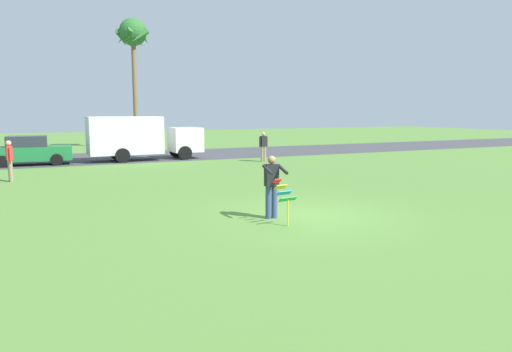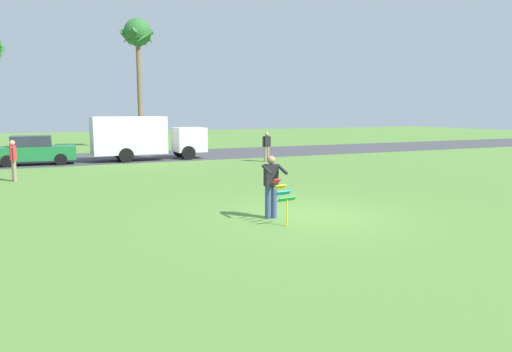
{
  "view_description": "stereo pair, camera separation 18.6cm",
  "coord_description": "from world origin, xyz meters",
  "px_view_note": "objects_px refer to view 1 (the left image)",
  "views": [
    {
      "loc": [
        -6.78,
        -11.07,
        2.93
      ],
      "look_at": [
        -1.06,
        1.15,
        1.05
      ],
      "focal_mm": 32.7,
      "sensor_mm": 36.0,
      "label": 1
    },
    {
      "loc": [
        -6.61,
        -11.15,
        2.93
      ],
      "look_at": [
        -1.06,
        1.15,
        1.05
      ],
      "focal_mm": 32.7,
      "sensor_mm": 36.0,
      "label": 2
    }
  ],
  "objects_px": {
    "palm_tree_right_near": "(133,39)",
    "person_walker_near": "(10,160)",
    "person_kite_flyer": "(272,184)",
    "kite_held": "(284,195)",
    "parked_car_green": "(30,151)",
    "parked_truck_white_box": "(139,137)",
    "person_walker_far": "(263,146)"
  },
  "relations": [
    {
      "from": "parked_car_green",
      "to": "parked_truck_white_box",
      "type": "relative_size",
      "value": 0.63
    },
    {
      "from": "kite_held",
      "to": "palm_tree_right_near",
      "type": "relative_size",
      "value": 0.12
    },
    {
      "from": "person_walker_near",
      "to": "person_walker_far",
      "type": "relative_size",
      "value": 1.0
    },
    {
      "from": "palm_tree_right_near",
      "to": "person_walker_far",
      "type": "bearing_deg",
      "value": -69.79
    },
    {
      "from": "person_walker_near",
      "to": "person_walker_far",
      "type": "distance_m",
      "value": 13.27
    },
    {
      "from": "person_walker_near",
      "to": "person_walker_far",
      "type": "bearing_deg",
      "value": 11.11
    },
    {
      "from": "kite_held",
      "to": "person_walker_far",
      "type": "distance_m",
      "value": 15.31
    },
    {
      "from": "person_kite_flyer",
      "to": "parked_car_green",
      "type": "height_order",
      "value": "person_kite_flyer"
    },
    {
      "from": "person_kite_flyer",
      "to": "person_walker_near",
      "type": "bearing_deg",
      "value": 122.72
    },
    {
      "from": "parked_truck_white_box",
      "to": "person_walker_near",
      "type": "relative_size",
      "value": 3.89
    },
    {
      "from": "parked_car_green",
      "to": "person_walker_near",
      "type": "distance_m",
      "value": 6.43
    },
    {
      "from": "person_kite_flyer",
      "to": "person_walker_near",
      "type": "xyz_separation_m",
      "value": [
        -6.84,
        10.65,
        -0.02
      ]
    },
    {
      "from": "kite_held",
      "to": "person_walker_far",
      "type": "xyz_separation_m",
      "value": [
        6.22,
        13.99,
        0.14
      ]
    },
    {
      "from": "kite_held",
      "to": "person_walker_near",
      "type": "xyz_separation_m",
      "value": [
        -6.8,
        11.44,
        0.14
      ]
    },
    {
      "from": "parked_car_green",
      "to": "palm_tree_right_near",
      "type": "height_order",
      "value": "palm_tree_right_near"
    },
    {
      "from": "kite_held",
      "to": "parked_truck_white_box",
      "type": "bearing_deg",
      "value": 90.6
    },
    {
      "from": "parked_car_green",
      "to": "person_walker_far",
      "type": "relative_size",
      "value": 2.46
    },
    {
      "from": "kite_held",
      "to": "parked_truck_white_box",
      "type": "distance_m",
      "value": 17.84
    },
    {
      "from": "person_kite_flyer",
      "to": "parked_car_green",
      "type": "xyz_separation_m",
      "value": [
        -6.16,
        17.04,
        -0.18
      ]
    },
    {
      "from": "person_walker_far",
      "to": "parked_truck_white_box",
      "type": "bearing_deg",
      "value": 149.11
    },
    {
      "from": "person_kite_flyer",
      "to": "palm_tree_right_near",
      "type": "xyz_separation_m",
      "value": [
        1.37,
        26.27,
        7.52
      ]
    },
    {
      "from": "person_kite_flyer",
      "to": "parked_truck_white_box",
      "type": "bearing_deg",
      "value": 90.77
    },
    {
      "from": "palm_tree_right_near",
      "to": "person_walker_near",
      "type": "xyz_separation_m",
      "value": [
        -8.21,
        -15.62,
        -7.54
      ]
    },
    {
      "from": "kite_held",
      "to": "parked_car_green",
      "type": "distance_m",
      "value": 18.85
    },
    {
      "from": "parked_truck_white_box",
      "to": "person_walker_far",
      "type": "bearing_deg",
      "value": -30.89
    },
    {
      "from": "person_kite_flyer",
      "to": "person_walker_far",
      "type": "xyz_separation_m",
      "value": [
        6.18,
        13.2,
        -0.02
      ]
    },
    {
      "from": "parked_car_green",
      "to": "person_walker_far",
      "type": "distance_m",
      "value": 12.93
    },
    {
      "from": "parked_car_green",
      "to": "kite_held",
      "type": "bearing_deg",
      "value": -71.04
    },
    {
      "from": "person_kite_flyer",
      "to": "palm_tree_right_near",
      "type": "distance_m",
      "value": 27.36
    },
    {
      "from": "person_kite_flyer",
      "to": "kite_held",
      "type": "distance_m",
      "value": 0.81
    },
    {
      "from": "parked_truck_white_box",
      "to": "person_walker_near",
      "type": "xyz_separation_m",
      "value": [
        -6.61,
        -6.39,
        -0.48
      ]
    },
    {
      "from": "kite_held",
      "to": "parked_truck_white_box",
      "type": "relative_size",
      "value": 0.17
    }
  ]
}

